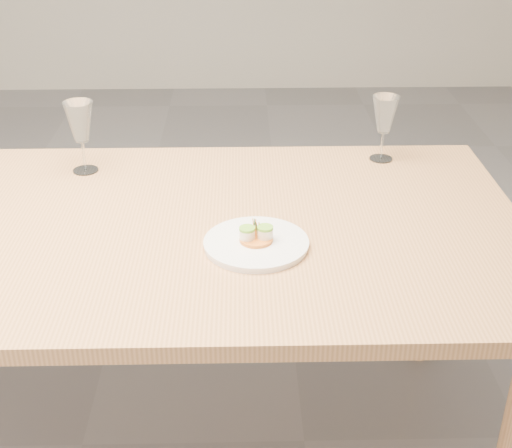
{
  "coord_description": "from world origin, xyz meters",
  "views": [
    {
      "loc": [
        0.49,
        -1.58,
        1.59
      ],
      "look_at": [
        0.52,
        -0.1,
        0.8
      ],
      "focal_mm": 50.0,
      "sensor_mm": 36.0,
      "label": 1
    }
  ],
  "objects_px": {
    "wine_glass_1": "(80,123)",
    "dinner_plate": "(256,243)",
    "wine_glass_2": "(385,116)",
    "dining_table": "(51,248)"
  },
  "relations": [
    {
      "from": "wine_glass_1",
      "to": "dinner_plate",
      "type": "bearing_deg",
      "value": -42.92
    },
    {
      "from": "dining_table",
      "to": "wine_glass_2",
      "type": "xyz_separation_m",
      "value": [
        0.91,
        0.39,
        0.2
      ]
    },
    {
      "from": "dining_table",
      "to": "wine_glass_1",
      "type": "height_order",
      "value": "wine_glass_1"
    },
    {
      "from": "dinner_plate",
      "to": "wine_glass_1",
      "type": "bearing_deg",
      "value": 137.08
    },
    {
      "from": "dining_table",
      "to": "dinner_plate",
      "type": "relative_size",
      "value": 9.66
    },
    {
      "from": "wine_glass_2",
      "to": "dinner_plate",
      "type": "bearing_deg",
      "value": -126.76
    },
    {
      "from": "wine_glass_2",
      "to": "wine_glass_1",
      "type": "bearing_deg",
      "value": -175.64
    },
    {
      "from": "dining_table",
      "to": "wine_glass_2",
      "type": "height_order",
      "value": "wine_glass_2"
    },
    {
      "from": "wine_glass_1",
      "to": "wine_glass_2",
      "type": "height_order",
      "value": "wine_glass_1"
    },
    {
      "from": "wine_glass_1",
      "to": "wine_glass_2",
      "type": "relative_size",
      "value": 1.06
    }
  ]
}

